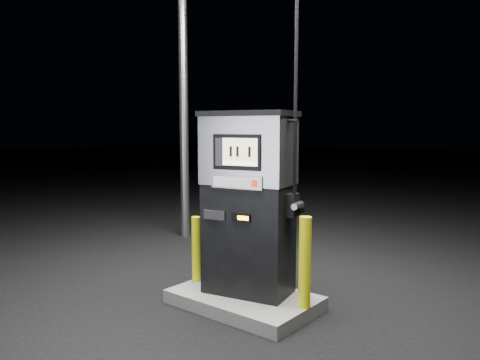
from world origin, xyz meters
The scene contains 5 objects.
ground centered at (0.00, 0.00, 0.00)m, with size 80.00×80.00×0.00m, color black.
pump_island centered at (0.00, 0.00, 0.07)m, with size 1.60×1.00×0.15m, color slate.
fuel_dispenser centered at (0.01, 0.08, 1.20)m, with size 1.18×0.80×4.24m.
bollard_left centered at (-0.74, -0.01, 0.55)m, with size 0.11×0.11×0.79m, color #ECEC0D.
bollard_right centered at (0.74, 0.08, 0.63)m, with size 0.13×0.13×0.96m, color #ECEC0D.
Camera 1 is at (3.19, -4.00, 2.02)m, focal length 35.00 mm.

